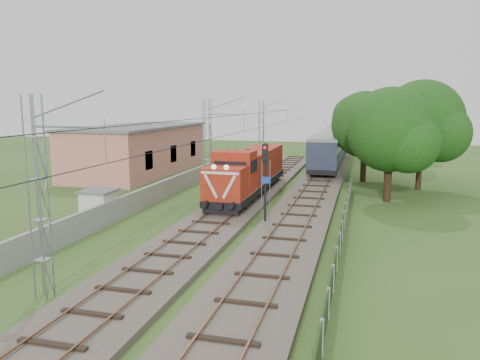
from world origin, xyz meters
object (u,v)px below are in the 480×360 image
(locomotive, at_px, (249,171))
(coach_rake, at_px, (340,134))
(signal_post, at_px, (265,169))
(relay_hut, at_px, (99,206))

(locomotive, height_order, coach_rake, locomotive)
(signal_post, xyz_separation_m, relay_hut, (-10.54, -1.97, -2.51))
(signal_post, bearing_deg, locomotive, 110.14)
(coach_rake, bearing_deg, locomotive, -96.60)
(coach_rake, bearing_deg, signal_post, -92.06)
(signal_post, bearing_deg, coach_rake, 87.94)
(signal_post, height_order, relay_hut, signal_post)
(signal_post, distance_m, relay_hut, 11.01)
(coach_rake, xyz_separation_m, signal_post, (-1.86, -51.79, 1.06))
(locomotive, xyz_separation_m, signal_post, (3.14, -8.56, 1.44))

